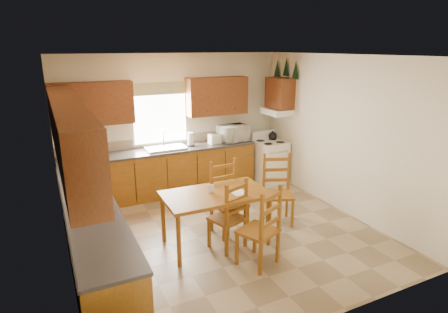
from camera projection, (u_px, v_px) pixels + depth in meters
name	position (u px, v px, depth m)	size (l,w,h in m)	color
floor	(224.00, 232.00, 5.91)	(4.50, 4.50, 0.00)	#96815F
ceiling	(224.00, 55.00, 5.14)	(4.50, 4.50, 0.00)	brown
wall_left	(59.00, 171.00, 4.58)	(4.50, 4.50, 0.00)	beige
wall_right	(341.00, 135.00, 6.47)	(4.50, 4.50, 0.00)	beige
wall_back	(175.00, 123.00, 7.46)	(4.50, 4.50, 0.00)	beige
wall_front	(326.00, 206.00, 3.58)	(4.50, 4.50, 0.00)	beige
lower_cab_back	(163.00, 173.00, 7.30)	(3.75, 0.60, 0.88)	brown
lower_cab_left	(93.00, 238.00, 4.83)	(0.60, 3.60, 0.88)	brown
counter_back	(162.00, 150.00, 7.17)	(3.75, 0.63, 0.04)	#3D3936
counter_left	(90.00, 205.00, 4.70)	(0.63, 3.60, 0.04)	#3D3936
backsplash	(157.00, 142.00, 7.39)	(3.75, 0.01, 0.18)	gray
upper_cab_back_left	(92.00, 104.00, 6.53)	(1.41, 0.33, 0.75)	brown
upper_cab_back_right	(217.00, 96.00, 7.54)	(1.25, 0.33, 0.75)	brown
upper_cab_left	(69.00, 132.00, 4.37)	(0.33, 3.60, 0.75)	brown
upper_cab_stove	(280.00, 93.00, 7.66)	(0.33, 0.62, 0.62)	brown
range_hood	(277.00, 112.00, 7.75)	(0.44, 0.62, 0.12)	white
window_frame	(160.00, 114.00, 7.25)	(1.13, 0.02, 1.18)	white
window_pane	(160.00, 114.00, 7.25)	(1.05, 0.01, 1.10)	white
window_valance	(159.00, 89.00, 7.09)	(1.19, 0.01, 0.24)	#47642E
sink_basin	(166.00, 148.00, 7.19)	(0.75, 0.45, 0.04)	silver
pine_decal_a	(296.00, 70.00, 7.30)	(0.22, 0.22, 0.36)	black
pine_decal_b	(286.00, 67.00, 7.57)	(0.22, 0.22, 0.36)	black
pine_decal_c	(277.00, 68.00, 7.86)	(0.22, 0.22, 0.36)	black
stove	(270.00, 162.00, 7.97)	(0.59, 0.61, 0.88)	white
coffeemaker	(76.00, 151.00, 6.47)	(0.18, 0.22, 0.31)	white
paper_towel	(190.00, 139.00, 7.39)	(0.11, 0.11, 0.27)	white
toaster	(215.00, 139.00, 7.59)	(0.24, 0.15, 0.20)	white
microwave	(233.00, 133.00, 7.75)	(0.56, 0.40, 0.33)	white
dining_table	(216.00, 218.00, 5.47)	(1.50, 0.86, 0.80)	brown
chair_near_left	(258.00, 226.00, 4.91)	(0.47, 0.44, 1.11)	brown
chair_near_right	(227.00, 214.00, 5.34)	(0.44, 0.42, 1.05)	brown
chair_far_left	(229.00, 199.00, 5.74)	(0.48, 0.45, 1.13)	brown
chair_far_right	(278.00, 191.00, 6.09)	(0.47, 0.45, 1.13)	brown
table_paper	(238.00, 192.00, 5.40)	(0.21, 0.27, 0.00)	white
table_card	(211.00, 189.00, 5.37)	(0.08, 0.02, 0.11)	white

